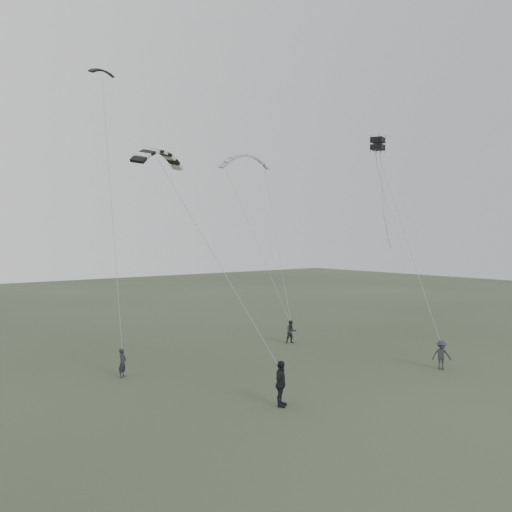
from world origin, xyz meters
TOP-DOWN VIEW (x-y plane):
  - ground at (0.00, 0.00)m, footprint 140.00×140.00m
  - flyer_left at (-6.47, 7.30)m, footprint 0.64×0.63m
  - flyer_right at (6.00, 8.18)m, footprint 0.92×0.82m
  - flyer_center at (-2.95, -1.12)m, footprint 1.21×1.06m
  - flyer_far at (7.94, -1.94)m, footprint 1.18×1.11m
  - kite_dark_small at (-5.98, 11.01)m, footprint 1.48×0.77m
  - kite_pale_large at (7.18, 15.05)m, footprint 4.30×2.80m
  - kite_striped at (-6.04, 3.95)m, footprint 2.99×1.86m
  - kite_box at (7.95, 2.53)m, footprint 0.94×0.96m

SIDE VIEW (x-z plane):
  - ground at x=0.00m, z-range 0.00..0.00m
  - flyer_left at x=-6.47m, z-range 0.00..1.49m
  - flyer_right at x=6.00m, z-range 0.00..1.57m
  - flyer_far at x=7.94m, z-range 0.00..1.60m
  - flyer_center at x=-2.95m, z-range 0.00..1.96m
  - kite_striped at x=-6.04m, z-range 10.56..11.83m
  - kite_box at x=7.95m, z-range 12.54..13.32m
  - kite_pale_large at x=7.18m, z-range 12.88..14.75m
  - kite_dark_small at x=-5.98m, z-range 16.44..17.04m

